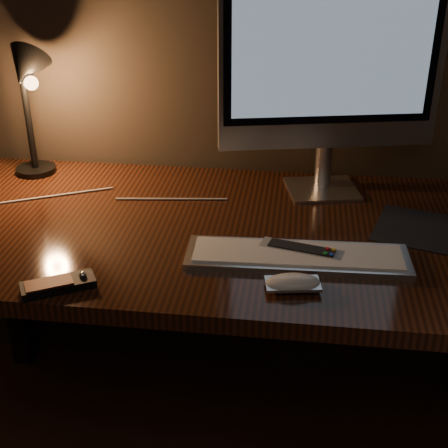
# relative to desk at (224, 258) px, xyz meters

# --- Properties ---
(desk) EXTENTS (1.60, 0.75, 0.75)m
(desk) POSITION_rel_desk_xyz_m (0.00, 0.00, 0.00)
(desk) COLOR #37190C
(desk) RESTS_ON ground
(monitor) EXTENTS (0.56, 0.20, 0.60)m
(monitor) POSITION_rel_desk_xyz_m (0.25, 0.17, 0.48)
(monitor) COLOR silver
(monitor) RESTS_ON desk
(keyboard) EXTENTS (0.50, 0.16, 0.02)m
(keyboard) POSITION_rel_desk_xyz_m (0.19, -0.21, 0.14)
(keyboard) COLOR silver
(keyboard) RESTS_ON desk
(mousepad) EXTENTS (0.31, 0.28, 0.00)m
(mousepad) POSITION_rel_desk_xyz_m (0.51, -0.03, 0.13)
(mousepad) COLOR black
(mousepad) RESTS_ON desk
(mouse) EXTENTS (0.12, 0.08, 0.02)m
(mouse) POSITION_rel_desk_xyz_m (0.18, -0.33, 0.14)
(mouse) COLOR white
(mouse) RESTS_ON desk
(media_remote) EXTENTS (0.16, 0.12, 0.03)m
(media_remote) POSITION_rel_desk_xyz_m (-0.29, -0.39, 0.14)
(media_remote) COLOR black
(media_remote) RESTS_ON desk
(tv_remote) EXTENTS (0.19, 0.09, 0.02)m
(tv_remote) POSITION_rel_desk_xyz_m (0.20, -0.19, 0.14)
(tv_remote) COLOR gray
(tv_remote) RESTS_ON desk
(desk_lamp) EXTENTS (0.18, 0.20, 0.39)m
(desk_lamp) POSITION_rel_desk_xyz_m (-0.56, 0.17, 0.39)
(desk_lamp) COLOR black
(desk_lamp) RESTS_ON desk
(cable) EXTENTS (0.60, 0.17, 0.01)m
(cable) POSITION_rel_desk_xyz_m (-0.31, 0.05, 0.13)
(cable) COLOR white
(cable) RESTS_ON desk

